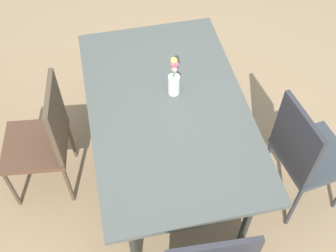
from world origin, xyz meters
TOP-DOWN VIEW (x-y plane):
  - ground_plane at (0.00, 0.00)m, footprint 12.00×12.00m
  - dining_table at (-0.03, 0.08)m, footprint 1.60×0.98m
  - chair_near_left at (-0.40, -0.73)m, footprint 0.48×0.48m
  - chair_far_side at (0.10, 0.89)m, footprint 0.47×0.47m
  - flower_vase at (0.08, 0.02)m, footprint 0.08×0.08m

SIDE VIEW (x-z plane):
  - ground_plane at x=0.00m, z-range 0.00..0.00m
  - chair_far_side at x=0.10m, z-range 0.05..0.99m
  - chair_near_left at x=-0.40m, z-range 0.07..1.04m
  - dining_table at x=-0.03m, z-range 0.33..1.10m
  - flower_vase at x=0.08m, z-range 0.74..1.04m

